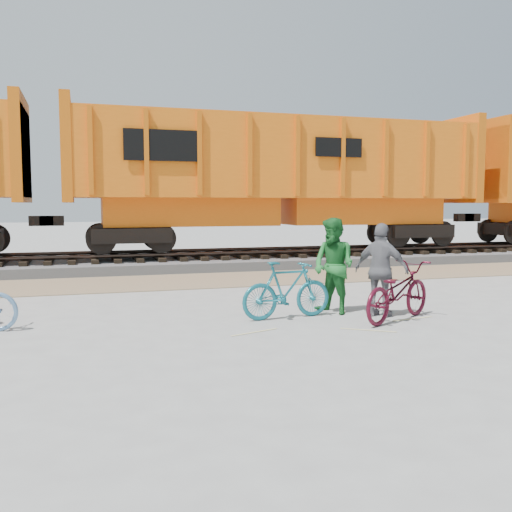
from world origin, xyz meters
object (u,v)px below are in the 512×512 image
(hopper_car_center, at_px, (281,176))
(bicycle_teal, at_px, (287,290))
(person_man, at_px, (334,266))
(person_woman, at_px, (381,270))
(bicycle_maroon, at_px, (398,291))

(hopper_car_center, xyz_separation_m, bicycle_teal, (-3.02, -8.89, -2.49))
(hopper_car_center, relative_size, bicycle_teal, 8.15)
(hopper_car_center, relative_size, person_man, 7.83)
(bicycle_teal, height_order, person_man, person_man)
(hopper_car_center, bearing_deg, bicycle_teal, -108.73)
(person_man, bearing_deg, person_woman, 27.18)
(bicycle_maroon, bearing_deg, bicycle_teal, 38.57)
(hopper_car_center, xyz_separation_m, bicycle_maroon, (-1.22, -9.63, -2.49))
(hopper_car_center, bearing_deg, person_man, -103.05)
(bicycle_teal, distance_m, person_woman, 1.76)
(person_man, bearing_deg, hopper_car_center, 141.76)
(person_man, height_order, person_woman, person_man)
(bicycle_maroon, distance_m, person_man, 1.28)
(person_man, bearing_deg, bicycle_teal, -103.87)
(hopper_car_center, distance_m, bicycle_teal, 9.72)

